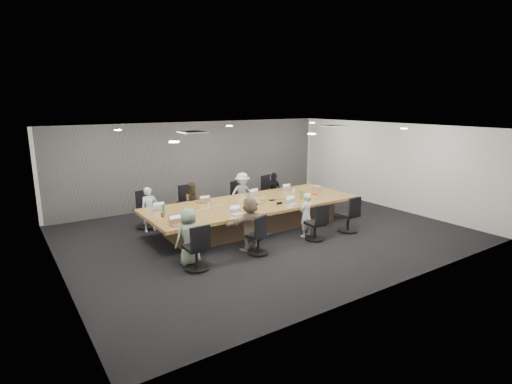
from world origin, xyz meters
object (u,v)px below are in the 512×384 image
person_4 (189,236)px  canvas_bag (317,188)px  mug_brown (163,215)px  person_0 (149,209)px  person_3 (273,191)px  laptop_6 (293,204)px  bottle_green_right (301,195)px  laptop_3 (284,190)px  stapler (279,203)px  person_5 (250,223)px  bottle_clear (209,206)px  chair_2 (237,200)px  snack_packet (315,194)px  laptop_0 (156,209)px  chair_6 (315,226)px  laptop_5 (238,214)px  person_2 (242,194)px  person_1 (193,203)px  chair_5 (258,239)px  chair_0 (146,213)px  chair_4 (196,251)px  conference_table (254,214)px  person_6 (306,215)px  laptop_4 (179,225)px  laptop_2 (252,194)px  bottle_green_left (163,209)px  chair_3 (267,194)px  laptop_1 (202,202)px

person_4 → canvas_bag: bearing=-165.5°
mug_brown → person_0: bearing=84.9°
person_3 → laptop_6: person_3 is taller
laptop_6 → bottle_green_right: bottle_green_right is taller
laptop_3 → stapler: 1.81m
person_5 → bottle_green_right: bearing=-165.0°
bottle_green_right → bottle_clear: bearing=171.4°
chair_2 → snack_packet: bearing=111.4°
person_0 → laptop_0: size_ratio=4.31×
chair_6 → laptop_5: (-1.74, 0.90, 0.38)m
laptop_0 → person_2: size_ratio=0.21×
person_1 → laptop_6: bearing=-40.0°
chair_5 → snack_packet: size_ratio=3.88×
chair_0 → chair_4: (-0.06, -3.40, -0.02)m
conference_table → laptop_5: 1.33m
person_6 → person_2: bearing=-96.0°
chair_6 → person_3: 3.19m
laptop_0 → person_5: (1.50, -2.15, -0.10)m
laptop_0 → person_6: person_6 is taller
laptop_4 → bottle_green_right: (3.91, 0.38, 0.11)m
chair_5 → laptop_4: (-1.56, 0.90, 0.38)m
chair_2 → person_3: 1.27m
chair_4 → stapler: size_ratio=5.14×
laptop_0 → laptop_6: bearing=162.9°
laptop_0 → person_6: bearing=155.7°
person_4 → person_0: bearing=-93.7°
chair_5 → person_5: bearing=71.1°
laptop_2 → laptop_4: bearing=15.0°
bottle_green_left → canvas_bag: bottle_green_left is taller
chair_3 → laptop_5: chair_3 is taller
chair_6 → stapler: bearing=110.5°
person_3 → snack_packet: person_3 is taller
mug_brown → snack_packet: (4.67, -0.25, -0.03)m
laptop_2 → person_6: (0.28, -2.15, -0.17)m
chair_2 → bottle_clear: 2.56m
person_4 → bottle_clear: size_ratio=6.21×
laptop_5 → laptop_6: size_ratio=0.88×
laptop_4 → person_6: person_6 is taller
person_0 → laptop_4: size_ratio=3.56×
person_0 → laptop_0: bearing=-86.1°
laptop_1 → snack_packet: size_ratio=1.54×
person_1 → chair_5: bearing=-78.4°
chair_4 → person_0: (0.06, 3.05, 0.20)m
person_0 → person_5: bearing=-57.1°
chair_6 → laptop_4: bearing=171.5°
chair_5 → stapler: 1.90m
laptop_5 → person_5: bearing=-91.6°
person_0 → laptop_1: size_ratio=4.14×
laptop_0 → mug_brown: (-0.12, -0.76, 0.05)m
laptop_1 → bottle_green_left: bottle_green_left is taller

